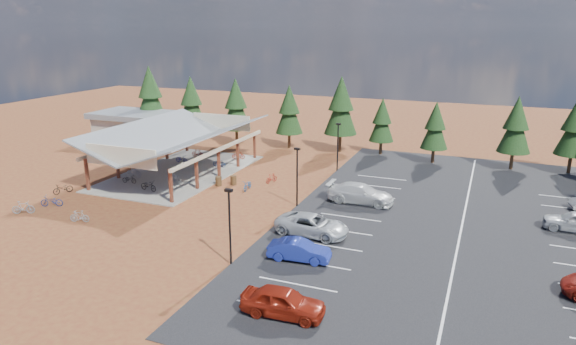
{
  "coord_description": "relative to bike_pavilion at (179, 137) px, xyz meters",
  "views": [
    {
      "loc": [
        19.8,
        -36.84,
        14.98
      ],
      "look_at": [
        3.01,
        4.88,
        2.01
      ],
      "focal_mm": 32.0,
      "sensor_mm": 36.0,
      "label": 1
    }
  ],
  "objects": [
    {
      "name": "pine_0",
      "position": [
        -13.84,
        14.22,
        2.13
      ],
      "size": [
        4.19,
        4.19,
        9.75
      ],
      "color": "#382314",
      "rests_on": "ground"
    },
    {
      "name": "bike_1",
      "position": [
        -3.34,
        -3.37,
        -3.2
      ],
      "size": [
        1.74,
        0.49,
        1.04
      ],
      "primitive_type": "imported",
      "rotation": [
        0.0,
        0.0,
        1.57
      ],
      "color": "gray",
      "rests_on": "concrete_pad"
    },
    {
      "name": "bike_10",
      "position": [
        -4.45,
        -12.94,
        -3.33
      ],
      "size": [
        1.98,
        1.36,
        0.98
      ],
      "primitive_type": "imported",
      "rotation": [
        0.0,
        0.0,
        5.13
      ],
      "color": "navy",
      "rests_on": "ground"
    },
    {
      "name": "lamp_post_1",
      "position": [
        15.0,
        -5.0,
        -0.85
      ],
      "size": [
        0.5,
        0.25,
        5.14
      ],
      "color": "black",
      "rests_on": "ground"
    },
    {
      "name": "asphalt_lot",
      "position": [
        28.5,
        -4.0,
        -3.8
      ],
      "size": [
        27.0,
        44.0,
        0.04
      ],
      "primitive_type": "cube",
      "color": "black",
      "rests_on": "ground"
    },
    {
      "name": "car_3",
      "position": [
        19.86,
        -2.23,
        -2.94
      ],
      "size": [
        5.79,
        2.36,
        1.68
      ],
      "primitive_type": "imported",
      "rotation": [
        0.0,
        0.0,
        1.57
      ],
      "color": "silver",
      "rests_on": "asphalt_lot"
    },
    {
      "name": "bike_5",
      "position": [
        2.01,
        -3.82,
        -3.2
      ],
      "size": [
        1.82,
        1.04,
        1.05
      ],
      "primitive_type": "imported",
      "rotation": [
        0.0,
        0.0,
        1.24
      ],
      "color": "gray",
      "rests_on": "concrete_pad"
    },
    {
      "name": "bike_14",
      "position": [
        9.09,
        -2.55,
        -3.34
      ],
      "size": [
        0.81,
        1.89,
        0.96
      ],
      "primitive_type": "imported",
      "rotation": [
        0.0,
        0.0,
        0.1
      ],
      "color": "#10478B",
      "rests_on": "ground"
    },
    {
      "name": "bike_7",
      "position": [
        3.12,
        7.15,
        -3.26
      ],
      "size": [
        1.6,
        0.67,
        0.93
      ],
      "primitive_type": "imported",
      "rotation": [
        0.0,
        0.0,
        1.73
      ],
      "color": "maroon",
      "rests_on": "concrete_pad"
    },
    {
      "name": "bike_13",
      "position": [
        0.44,
        -14.88,
        -3.34
      ],
      "size": [
        1.66,
        0.85,
        0.96
      ],
      "primitive_type": "imported",
      "rotation": [
        0.0,
        0.0,
        4.98
      ],
      "color": "gray",
      "rests_on": "ground"
    },
    {
      "name": "bike_6",
      "position": [
        2.73,
        3.37,
        -3.31
      ],
      "size": [
        1.62,
        0.68,
        0.83
      ],
      "primitive_type": "imported",
      "rotation": [
        0.0,
        0.0,
        1.49
      ],
      "color": "#1D4195",
      "rests_on": "concrete_pad"
    },
    {
      "name": "pine_6",
      "position": [
        24.06,
        14.12,
        0.42
      ],
      "size": [
        2.99,
        2.99,
        6.96
      ],
      "color": "#382314",
      "rests_on": "ground"
    },
    {
      "name": "lamp_post_2",
      "position": [
        15.0,
        7.0,
        -0.85
      ],
      "size": [
        0.5,
        0.25,
        5.14
      ],
      "color": "black",
      "rests_on": "ground"
    },
    {
      "name": "bike_2",
      "position": [
        -2.06,
        3.34,
        -3.29
      ],
      "size": [
        1.75,
        0.9,
        0.88
      ],
      "primitive_type": "imported",
      "rotation": [
        0.0,
        0.0,
        1.37
      ],
      "color": "navy",
      "rests_on": "concrete_pad"
    },
    {
      "name": "pine_8",
      "position": [
        37.84,
        15.25,
        1.14
      ],
      "size": [
        3.49,
        3.49,
        8.12
      ],
      "color": "#382314",
      "rests_on": "ground"
    },
    {
      "name": "ground",
      "position": [
        10.0,
        -7.0,
        -3.82
      ],
      "size": [
        140.0,
        140.0,
        0.0
      ],
      "primitive_type": "plane",
      "color": "maroon",
      "rests_on": "ground"
    },
    {
      "name": "bike_0",
      "position": [
        -2.46,
        -5.21,
        -3.32
      ],
      "size": [
        1.56,
        0.68,
        0.8
      ],
      "primitive_type": "imported",
      "rotation": [
        0.0,
        0.0,
        1.67
      ],
      "color": "black",
      "rests_on": "concrete_pad"
    },
    {
      "name": "bike_4",
      "position": [
        0.77,
        -6.5,
        -3.22
      ],
      "size": [
        1.99,
        0.99,
        1.0
      ],
      "primitive_type": "imported",
      "rotation": [
        0.0,
        0.0,
        1.39
      ],
      "color": "black",
      "rests_on": "concrete_pad"
    },
    {
      "name": "pine_4",
      "position": [
        12.84,
        15.39,
        1.82
      ],
      "size": [
        3.96,
        3.96,
        9.24
      ],
      "color": "#382314",
      "rests_on": "ground"
    },
    {
      "name": "bike_9",
      "position": [
        -5.22,
        -15.17,
        -3.28
      ],
      "size": [
        1.84,
        1.3,
        1.09
      ],
      "primitive_type": "imported",
      "rotation": [
        0.0,
        0.0,
        2.06
      ],
      "color": "gray",
      "rests_on": "ground"
    },
    {
      "name": "pine_7",
      "position": [
        32.22,
        14.53,
        1.01
      ],
      "size": [
        3.4,
        3.4,
        7.91
      ],
      "color": "#382314",
      "rests_on": "ground"
    },
    {
      "name": "pine_3",
      "position": [
        6.33,
        14.9,
        1.02
      ],
      "size": [
        3.41,
        3.41,
        7.94
      ],
      "color": "#382314",
      "rests_on": "ground"
    },
    {
      "name": "trash_bin_0",
      "position": [
        5.88,
        -2.39,
        -3.37
      ],
      "size": [
        0.6,
        0.6,
        0.9
      ],
      "primitive_type": "cylinder",
      "color": "#483119",
      "rests_on": "ground"
    },
    {
      "name": "pine_1",
      "position": [
        -7.48,
        14.4,
        1.39
      ],
      "size": [
        3.67,
        3.67,
        8.55
      ],
      "color": "#382314",
      "rests_on": "ground"
    },
    {
      "name": "bike_pavilion",
      "position": [
        0.0,
        0.0,
        0.0
      ],
      "size": [
        11.65,
        19.4,
        4.97
      ],
      "color": "#5B2C1A",
      "rests_on": "concrete_pad"
    },
    {
      "name": "pine_2",
      "position": [
        -0.66,
        14.06,
        1.42
      ],
      "size": [
        3.68,
        3.68,
        8.58
      ],
      "color": "#382314",
      "rests_on": "ground"
    },
    {
      "name": "concrete_pad",
      "position": [
        0.0,
        0.0,
        -3.77
      ],
      "size": [
        10.6,
        18.6,
        0.1
      ],
      "primitive_type": "cube",
      "color": "gray",
      "rests_on": "ground"
    },
    {
      "name": "trash_bin_1",
      "position": [
        7.04,
        -1.52,
        -3.37
      ],
      "size": [
        0.6,
        0.6,
        0.9
      ],
      "primitive_type": "cylinder",
      "color": "#483119",
      "rests_on": "ground"
    },
    {
      "name": "pine_5",
      "position": [
        17.77,
        15.85,
        0.32
      ],
      "size": [
        2.92,
        2.92,
        6.8
      ],
      "color": "#382314",
      "rests_on": "ground"
    },
    {
      "name": "car_1",
      "position": [
        18.93,
        -14.84,
        -3.1
      ],
      "size": [
        4.28,
        1.88,
        1.37
      ],
      "primitive_type": "imported",
      "rotation": [
        0.0,
        0.0,
        1.68
      ],
      "color": "navy",
      "rests_on": "asphalt_lot"
    },
    {
      "name": "lamp_post_0",
      "position": [
        15.0,
        -17.0,
        -0.85
      ],
      "size": [
        0.5,
        0.25,
        5.14
      ],
      "color": "black",
      "rests_on": "ground"
    },
    {
      "name": "car_2",
      "position": [
        18.3,
        -10.49,
        -3.03
      ],
      "size": [
        5.63,
        2.92,
        1.52
      ],
      "primitive_type": "imported",
      "rotation": [
        0.0,
        0.0,
        1.5
      ],
      "color": "#B4B8BC",
      "rests_on": "asphalt_lot"
    },
    {
      "name": "bike_3",
      "position": [
        -1.72,
        6.17,
        -3.25
      ],
      "size": [
        1.59,
        0.52,
        0.94
      ],
      "primitive_type": "imported",
      "rotation": [
        0.0,
        0.0,
        1.52
      ],
      "color": "maroon",
      "rests_on": "concrete_pad"
    },
    {
      "name": "car_0",
      "position": [
        20.49,
        -21.41,
        -3.01
      ],
      "size": [
        4.67,
        2.12,
        1.56
      ],
      "primitive_type": "imported",
      "rotation": [
        0.0,
        0.0,
        1.63
      ],
      "color": "maroon",
      "rests_on": "asphalt_lot"
    },
    {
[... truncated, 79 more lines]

